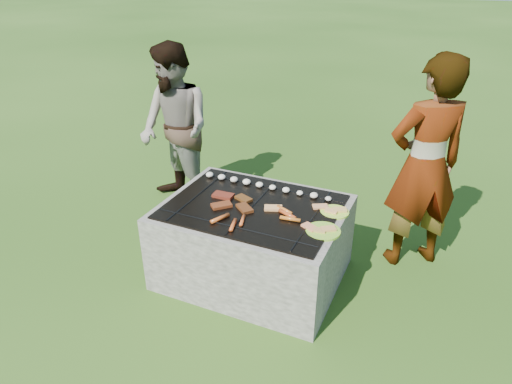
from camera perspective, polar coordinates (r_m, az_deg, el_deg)
lawn at (r=3.63m, az=-0.33°, el=-10.21°), size 60.00×60.00×0.00m
fire_pit at (r=3.47m, az=-0.34°, el=-6.50°), size 1.30×1.00×0.62m
mushrooms at (r=3.56m, az=0.42°, el=0.94°), size 1.05×0.06×0.04m
pork_slabs at (r=3.34m, az=-3.07°, el=-1.19°), size 0.39×0.30×0.02m
sausages at (r=3.12m, az=0.51°, el=-3.21°), size 0.56×0.44×0.03m
bread_on_grate at (r=3.21m, az=5.08°, el=-2.58°), size 0.46×0.41×0.02m
plate_far at (r=3.27m, az=9.83°, el=-2.42°), size 0.24×0.24×0.03m
plate_near at (r=3.04m, az=8.41°, el=-4.82°), size 0.30×0.30×0.03m
cook at (r=3.61m, az=20.34°, el=3.06°), size 0.73×0.68×1.66m
bystander at (r=4.36m, az=-10.05°, el=7.74°), size 0.95×0.87×1.57m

